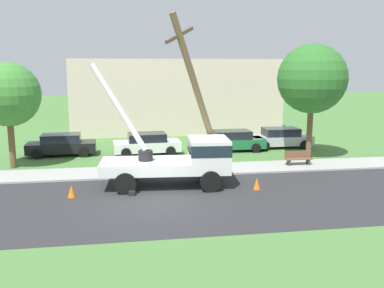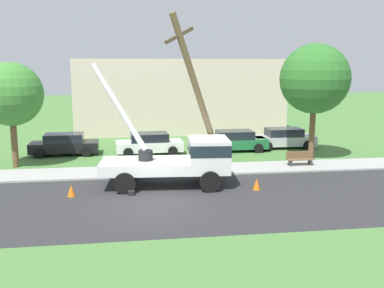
% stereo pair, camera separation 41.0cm
% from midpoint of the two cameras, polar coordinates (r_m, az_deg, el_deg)
% --- Properties ---
extents(ground_plane, '(120.00, 120.00, 0.00)m').
position_cam_midpoint_polar(ground_plane, '(30.61, -7.04, -0.79)').
color(ground_plane, '#477538').
extents(road_asphalt, '(80.00, 8.28, 0.01)m').
position_cam_midpoint_polar(road_asphalt, '(18.98, -5.57, -7.67)').
color(road_asphalt, '#2B2B2D').
rests_on(road_asphalt, ground).
extents(sidewalk_strip, '(80.00, 2.63, 0.10)m').
position_cam_midpoint_polar(sidewalk_strip, '(24.21, -6.42, -3.61)').
color(sidewalk_strip, '#9E9E99').
rests_on(sidewalk_strip, ground).
extents(utility_truck, '(6.74, 3.23, 5.98)m').
position_cam_midpoint_polar(utility_truck, '(21.15, -1.85, -1.81)').
color(utility_truck, silver).
rests_on(utility_truck, ground).
extents(leaning_utility_pole, '(3.57, 2.60, 8.37)m').
position_cam_midpoint_polar(leaning_utility_pole, '(21.73, 0.38, 6.14)').
color(leaning_utility_pole, brown).
rests_on(leaning_utility_pole, ground).
extents(traffic_cone_ahead, '(0.36, 0.36, 0.56)m').
position_cam_midpoint_polar(traffic_cone_ahead, '(20.95, 7.99, -5.20)').
color(traffic_cone_ahead, orange).
rests_on(traffic_cone_ahead, ground).
extents(traffic_cone_behind, '(0.36, 0.36, 0.56)m').
position_cam_midpoint_polar(traffic_cone_behind, '(20.33, -16.17, -6.00)').
color(traffic_cone_behind, orange).
rests_on(traffic_cone_behind, ground).
extents(traffic_cone_curbside, '(0.36, 0.36, 0.56)m').
position_cam_midpoint_polar(traffic_cone_curbside, '(23.05, 2.08, -3.67)').
color(traffic_cone_curbside, orange).
rests_on(traffic_cone_curbside, ground).
extents(parked_sedan_black, '(4.46, 2.12, 1.42)m').
position_cam_midpoint_polar(parked_sedan_black, '(29.77, -17.21, -0.09)').
color(parked_sedan_black, black).
rests_on(parked_sedan_black, ground).
extents(parked_sedan_white, '(4.49, 2.17, 1.42)m').
position_cam_midpoint_polar(parked_sedan_white, '(29.00, -6.36, 0.05)').
color(parked_sedan_white, silver).
rests_on(parked_sedan_white, ground).
extents(parked_sedan_green, '(4.40, 2.02, 1.42)m').
position_cam_midpoint_polar(parked_sedan_green, '(30.08, 4.93, 0.44)').
color(parked_sedan_green, '#1E6638').
rests_on(parked_sedan_green, ground).
extents(parked_sedan_silver, '(4.41, 2.04, 1.42)m').
position_cam_midpoint_polar(parked_sedan_silver, '(31.79, 11.25, 0.81)').
color(parked_sedan_silver, '#B7B7BF').
rests_on(parked_sedan_silver, ground).
extents(park_bench, '(1.60, 0.45, 0.90)m').
position_cam_midpoint_polar(park_bench, '(26.12, 13.39, -1.87)').
color(park_bench, brown).
rests_on(park_bench, ground).
extents(roadside_tree_near, '(4.30, 4.30, 7.20)m').
position_cam_midpoint_polar(roadside_tree_near, '(28.02, 15.15, 8.27)').
color(roadside_tree_near, brown).
rests_on(roadside_tree_near, ground).
extents(roadside_tree_far, '(3.63, 3.63, 6.07)m').
position_cam_midpoint_polar(roadside_tree_far, '(26.67, -23.51, 5.98)').
color(roadside_tree_far, brown).
rests_on(roadside_tree_far, ground).
extents(lowrise_building_backdrop, '(18.00, 6.00, 6.40)m').
position_cam_midpoint_polar(lowrise_building_backdrop, '(38.93, -2.48, 6.40)').
color(lowrise_building_backdrop, beige).
rests_on(lowrise_building_backdrop, ground).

